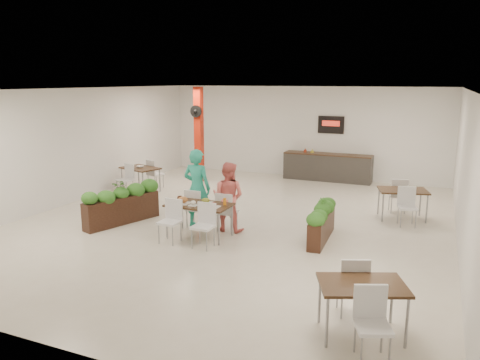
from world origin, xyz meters
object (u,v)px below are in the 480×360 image
(diner_man, at_px, (197,188))
(diner_woman, at_px, (228,197))
(service_counter, at_px, (327,166))
(planter_right, at_px, (322,218))
(side_table_a, at_px, (140,171))
(red_column, at_px, (199,134))
(main_table, at_px, (199,209))
(side_table_b, at_px, (403,194))
(side_table_c, at_px, (362,292))
(planter_left, at_px, (122,202))

(diner_man, distance_m, diner_woman, 0.81)
(service_counter, height_order, diner_woman, service_counter)
(planter_right, distance_m, side_table_a, 6.70)
(red_column, distance_m, service_counter, 4.56)
(main_table, xyz_separation_m, side_table_b, (4.03, 3.21, -0.01))
(diner_man, bearing_deg, side_table_c, 141.93)
(main_table, relative_size, planter_left, 0.81)
(diner_woman, xyz_separation_m, side_table_b, (3.62, 2.56, -0.18))
(diner_man, bearing_deg, planter_right, -176.17)
(side_table_a, xyz_separation_m, side_table_b, (7.76, 0.07, -0.00))
(main_table, bearing_deg, planter_right, 18.32)
(planter_right, height_order, side_table_c, planter_right)
(diner_woman, relative_size, side_table_b, 0.96)
(diner_man, relative_size, side_table_b, 1.11)
(red_column, relative_size, diner_woman, 1.99)
(side_table_a, distance_m, side_table_c, 9.70)
(side_table_b, bearing_deg, planter_right, -137.55)
(side_table_a, bearing_deg, diner_man, -19.73)
(side_table_a, bearing_deg, main_table, -23.18)
(service_counter, bearing_deg, main_table, -100.35)
(planter_left, bearing_deg, main_table, -3.58)
(red_column, relative_size, side_table_a, 1.91)
(main_table, bearing_deg, diner_man, 120.79)
(diner_man, height_order, planter_right, diner_man)
(planter_left, height_order, side_table_c, planter_left)
(red_column, height_order, diner_woman, red_column)
(service_counter, xyz_separation_m, side_table_c, (2.68, -9.76, 0.13))
(planter_right, height_order, side_table_b, planter_right)
(side_table_a, height_order, side_table_b, same)
(red_column, bearing_deg, side_table_a, -116.96)
(service_counter, distance_m, planter_right, 6.28)
(planter_left, relative_size, side_table_b, 1.20)
(planter_left, bearing_deg, planter_right, 8.51)
(red_column, distance_m, side_table_a, 2.46)
(service_counter, relative_size, main_table, 1.85)
(side_table_a, relative_size, side_table_b, 1.00)
(red_column, height_order, main_table, red_column)
(side_table_b, bearing_deg, service_counter, 110.34)
(diner_man, xyz_separation_m, side_table_c, (4.35, -3.42, -0.31))
(diner_man, bearing_deg, main_table, 120.91)
(main_table, xyz_separation_m, planter_right, (2.55, 0.85, -0.15))
(service_counter, distance_m, side_table_a, 6.33)
(red_column, bearing_deg, planter_left, -83.86)
(planter_right, xyz_separation_m, side_table_b, (1.47, 2.37, 0.14))
(main_table, height_order, side_table_c, same)
(planter_left, xyz_separation_m, side_table_a, (-1.55, 3.00, 0.10))
(service_counter, relative_size, side_table_c, 1.81)
(main_table, bearing_deg, service_counter, 79.65)
(main_table, height_order, diner_woman, diner_woman)
(main_table, distance_m, diner_man, 0.82)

